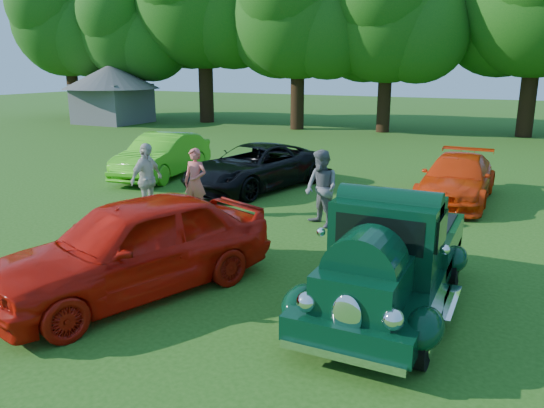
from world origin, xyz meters
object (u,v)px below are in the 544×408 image
at_px(back_car_lime, 163,156).
at_px(spectator_white, 147,180).
at_px(hero_pickup, 389,260).
at_px(back_car_black, 255,167).
at_px(spectator_pink, 195,182).
at_px(red_convertible, 134,246).
at_px(gazebo, 112,87).
at_px(back_car_orange, 457,179).
at_px(spectator_grey, 321,189).

distance_m(back_car_lime, spectator_white, 5.01).
distance_m(hero_pickup, back_car_black, 8.93).
bearing_deg(spectator_pink, red_convertible, -71.12).
xyz_separation_m(back_car_lime, gazebo, (-14.13, 13.19, 1.65)).
distance_m(red_convertible, back_car_black, 8.21).
bearing_deg(hero_pickup, red_convertible, -161.85).
bearing_deg(red_convertible, back_car_orange, 86.51).
bearing_deg(red_convertible, back_car_lime, 145.48).
bearing_deg(spectator_grey, back_car_black, 173.39).
bearing_deg(back_car_orange, gazebo, 153.34).
relative_size(spectator_pink, spectator_white, 0.92).
bearing_deg(spectator_grey, gazebo, 176.73).
bearing_deg(spectator_grey, hero_pickup, -21.18).
distance_m(hero_pickup, spectator_pink, 6.80).
bearing_deg(spectator_white, back_car_lime, 35.14).
xyz_separation_m(back_car_lime, spectator_grey, (7.13, -3.13, 0.19)).
relative_size(back_car_lime, spectator_pink, 2.60).
distance_m(hero_pickup, red_convertible, 4.29).
height_order(red_convertible, spectator_pink, spectator_pink).
xyz_separation_m(red_convertible, spectator_grey, (1.49, 5.09, 0.09)).
distance_m(back_car_lime, spectator_pink, 5.21).
bearing_deg(spectator_pink, back_car_lime, 133.72).
bearing_deg(red_convertible, spectator_white, 147.25).
distance_m(back_car_orange, spectator_white, 8.73).
distance_m(back_car_lime, gazebo, 19.40).
distance_m(hero_pickup, spectator_white, 7.51).
distance_m(spectator_pink, spectator_grey, 3.38).
bearing_deg(back_car_orange, back_car_lime, -174.30).
bearing_deg(hero_pickup, spectator_white, 159.17).
xyz_separation_m(red_convertible, gazebo, (-19.77, 21.41, 1.55)).
distance_m(back_car_black, spectator_white, 4.14).
bearing_deg(gazebo, red_convertible, -47.28).
xyz_separation_m(hero_pickup, back_car_black, (-5.94, 6.66, -0.10)).
xyz_separation_m(back_car_lime, back_car_black, (3.77, -0.23, -0.05)).
xyz_separation_m(hero_pickup, spectator_grey, (-2.59, 3.76, 0.13)).
xyz_separation_m(back_car_orange, spectator_white, (-7.09, -5.10, 0.29)).
distance_m(spectator_grey, gazebo, 26.84).
height_order(back_car_black, spectator_white, spectator_white).
relative_size(back_car_orange, gazebo, 0.71).
height_order(back_car_orange, gazebo, gazebo).
height_order(red_convertible, back_car_orange, red_convertible).
bearing_deg(back_car_black, back_car_lime, -169.83).
height_order(back_car_black, spectator_grey, spectator_grey).
bearing_deg(spectator_pink, back_car_black, 87.24).
distance_m(back_car_lime, spectator_grey, 7.79).
relative_size(back_car_lime, back_car_orange, 1.00).
bearing_deg(spectator_pink, spectator_grey, 4.69).
bearing_deg(back_car_orange, hero_pickup, -89.98).
xyz_separation_m(back_car_lime, back_car_orange, (9.79, 0.88, -0.09)).
xyz_separation_m(hero_pickup, back_car_orange, (0.07, 7.77, -0.15)).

